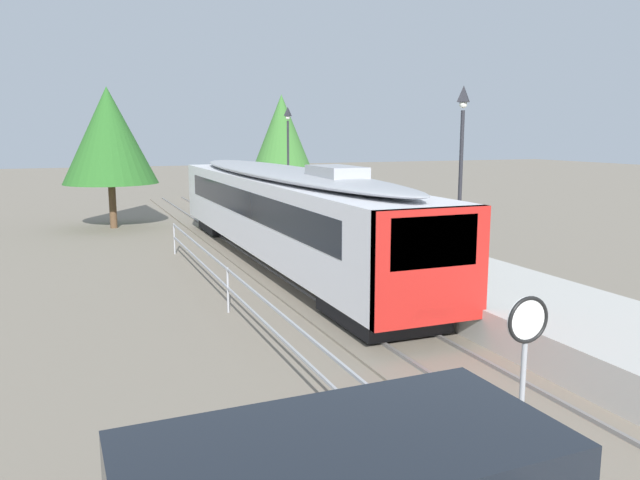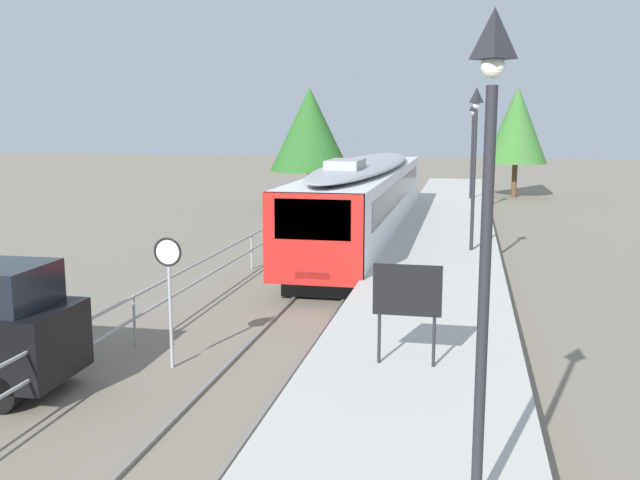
{
  "view_description": "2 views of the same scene",
  "coord_description": "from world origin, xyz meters",
  "px_view_note": "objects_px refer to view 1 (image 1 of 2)",
  "views": [
    {
      "loc": [
        -7.12,
        4.92,
        4.78
      ],
      "look_at": [
        -1.0,
        20.05,
        2.0
      ],
      "focal_mm": 34.99,
      "sensor_mm": 36.0,
      "label": 1
    },
    {
      "loc": [
        4.07,
        -2.41,
        5.14
      ],
      "look_at": [
        0.0,
        17.05,
        1.8
      ],
      "focal_mm": 39.53,
      "sensor_mm": 36.0,
      "label": 2
    }
  ],
  "objects_px": {
    "commuter_train": "(280,207)",
    "platform_lamp_mid_platform": "(462,139)",
    "platform_lamp_far_end": "(288,137)",
    "speed_limit_sign": "(526,348)"
  },
  "relations": [
    {
      "from": "platform_lamp_far_end",
      "to": "platform_lamp_mid_platform",
      "type": "bearing_deg",
      "value": -90.0
    },
    {
      "from": "speed_limit_sign",
      "to": "platform_lamp_far_end",
      "type": "bearing_deg",
      "value": 77.05
    },
    {
      "from": "commuter_train",
      "to": "platform_lamp_mid_platform",
      "type": "xyz_separation_m",
      "value": [
        4.28,
        -5.01,
        2.47
      ]
    },
    {
      "from": "platform_lamp_mid_platform",
      "to": "platform_lamp_far_end",
      "type": "xyz_separation_m",
      "value": [
        0.0,
        16.46,
        0.0
      ]
    },
    {
      "from": "platform_lamp_mid_platform",
      "to": "speed_limit_sign",
      "type": "relative_size",
      "value": 1.91
    },
    {
      "from": "platform_lamp_mid_platform",
      "to": "speed_limit_sign",
      "type": "bearing_deg",
      "value": -120.56
    },
    {
      "from": "commuter_train",
      "to": "platform_lamp_mid_platform",
      "type": "distance_m",
      "value": 7.04
    },
    {
      "from": "commuter_train",
      "to": "platform_lamp_far_end",
      "type": "distance_m",
      "value": 12.47
    },
    {
      "from": "commuter_train",
      "to": "speed_limit_sign",
      "type": "distance_m",
      "value": 15.63
    },
    {
      "from": "platform_lamp_far_end",
      "to": "speed_limit_sign",
      "type": "xyz_separation_m",
      "value": [
        -6.2,
        -26.96,
        -2.5
      ]
    }
  ]
}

